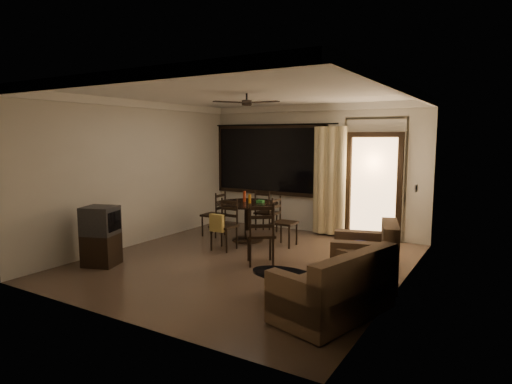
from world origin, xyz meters
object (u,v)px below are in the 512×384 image
Objects in this scene: sofa at (337,291)px; dining_chair_south at (224,234)px; dining_chair_north at (266,220)px; dining_chair_west at (214,223)px; coffee_table at (283,282)px; dining_chair_east at (284,231)px; tv_cabinet at (101,236)px; dining_table at (248,211)px; armchair at (368,260)px; side_chair at (261,246)px.

dining_chair_south is at bearing 163.57° from sofa.
dining_chair_north is (-0.03, 1.64, -0.02)m from dining_chair_south.
dining_chair_west is at bearing 134.30° from dining_chair_south.
dining_chair_south is at bearing 141.49° from coffee_table.
sofa is (3.73, -2.65, 0.04)m from dining_chair_west.
tv_cabinet is (-1.99, -2.70, 0.21)m from dining_chair_east.
armchair is at bearing -25.68° from dining_table.
tv_cabinet is 0.89× the size of armchair.
side_chair is at bearing 55.26° from dining_chair_west.
dining_table is 0.91m from dining_chair_south.
sofa is (2.06, -2.67, 0.04)m from dining_chair_east.
side_chair is (1.05, -0.43, 0.01)m from dining_chair_south.
dining_chair_south is at bearing -89.17° from dining_table.
dining_chair_north is 1.12× the size of coffee_table.
dining_chair_north is (-0.01, 0.79, -0.33)m from dining_table.
dining_table reaches higher than dining_chair_east.
tv_cabinet is (-1.17, -1.83, 0.19)m from dining_chair_south.
coffee_table is at bearing -139.93° from armchair.
armchair is (4.04, 1.30, -0.12)m from tv_cabinet.
armchair is at bearing -1.38° from tv_cabinet.
sofa is 1.50× the size of armchair.
dining_table is 1.28× the size of tv_cabinet.
coffee_table is at bearing -154.21° from dining_chair_east.
dining_chair_south is 3.40m from sofa.
side_chair reaches higher than dining_chair_west.
tv_cabinet is 0.93× the size of side_chair.
coffee_table is (2.95, -2.52, -0.03)m from dining_chair_west.
dining_chair_east is (1.67, 0.03, 0.00)m from dining_chair_west.
side_chair is (1.07, -2.07, 0.03)m from dining_chair_north.
sofa is 0.79m from coffee_table.
dining_table is 2.92m from tv_cabinet.
armchair is at bearing 68.84° from dining_chair_west.
dining_table is 0.76× the size of sofa.
sofa is at bearing -9.35° from coffee_table.
dining_chair_west and dining_chair_east have the same top height.
armchair is at bearing 56.06° from coffee_table.
tv_cabinet is at bearing -177.33° from coffee_table.
dining_table is 1.32× the size of dining_chair_east.
tv_cabinet is at bearing -7.69° from dining_chair_west.
dining_chair_west is 1.67m from dining_chair_east.
dining_chair_south is at bearing 135.70° from dining_chair_east.
dining_chair_east is 1.00× the size of dining_chair_south.
side_chair is (1.90, -1.27, 0.03)m from dining_chair_west.
side_chair is at bearing 160.80° from armchair.
dining_chair_east is 3.36m from tv_cabinet.
armchair reaches higher than coffee_table.
sofa is at bearing -105.51° from armchair.
tv_cabinet is 3.28m from coffee_table.
coffee_table is at bearing -16.51° from tv_cabinet.
tv_cabinet reaches higher than sofa.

